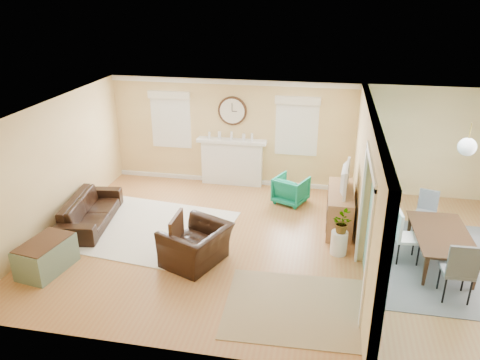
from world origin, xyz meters
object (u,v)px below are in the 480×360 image
sofa (90,211)px  green_chair (291,190)px  dining_table (441,248)px  credenza (340,209)px  eames_chair (196,245)px

sofa → green_chair: (3.99, 1.83, 0.02)m
green_chair → dining_table: 3.52m
sofa → credenza: bearing=-89.1°
sofa → dining_table: (6.85, -0.22, 0.00)m
eames_chair → credenza: (2.50, 1.87, 0.04)m
credenza → dining_table: 2.08m
green_chair → dining_table: green_chair is taller
eames_chair → green_chair: bearing=175.9°
green_chair → dining_table: bearing=167.2°
credenza → dining_table: credenza is taller
sofa → credenza: credenza is taller
sofa → green_chair: 4.39m
eames_chair → credenza: 3.13m
eames_chair → green_chair: (1.42, 2.86, -0.04)m
credenza → dining_table: size_ratio=0.87×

